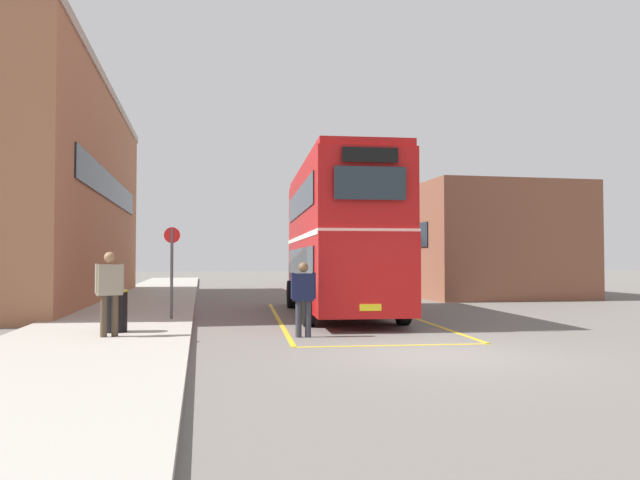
% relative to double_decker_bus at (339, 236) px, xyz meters
% --- Properties ---
extents(ground_plane, '(135.60, 135.60, 0.00)m').
position_rel_double_decker_bus_xyz_m(ground_plane, '(-0.03, 6.32, -2.51)').
color(ground_plane, '#66605B').
extents(sidewalk_left, '(4.00, 57.60, 0.14)m').
position_rel_double_decker_bus_xyz_m(sidewalk_left, '(-6.53, 8.72, -2.44)').
color(sidewalk_left, '#A39E93').
rests_on(sidewalk_left, ground).
extents(brick_building_left, '(5.56, 20.86, 9.12)m').
position_rel_double_decker_bus_xyz_m(brick_building_left, '(-10.85, 8.53, 2.05)').
color(brick_building_left, '#9E6647').
rests_on(brick_building_left, ground).
extents(depot_building_right, '(7.40, 14.94, 5.25)m').
position_rel_double_decker_bus_xyz_m(depot_building_right, '(9.14, 12.00, 0.11)').
color(depot_building_right, brown).
rests_on(depot_building_right, ground).
extents(double_decker_bus, '(3.35, 10.03, 4.75)m').
position_rel_double_decker_bus_xyz_m(double_decker_bus, '(0.00, 0.00, 0.00)').
color(double_decker_bus, black).
rests_on(double_decker_bus, ground).
extents(single_deck_bus, '(3.18, 8.49, 3.02)m').
position_rel_double_decker_bus_xyz_m(single_deck_bus, '(3.77, 18.56, -0.87)').
color(single_deck_bus, black).
rests_on(single_deck_bus, ground).
extents(pedestrian_boarding, '(0.57, 0.27, 1.71)m').
position_rel_double_decker_bus_xyz_m(pedestrian_boarding, '(-2.02, -5.20, -1.52)').
color(pedestrian_boarding, '#2D2D38').
rests_on(pedestrian_boarding, ground).
extents(pedestrian_waiting_near, '(0.57, 0.38, 1.79)m').
position_rel_double_decker_bus_xyz_m(pedestrian_waiting_near, '(-6.21, -5.40, -1.32)').
color(pedestrian_waiting_near, '#473828').
rests_on(pedestrian_waiting_near, sidewalk_left).
extents(litter_bin, '(0.55, 0.55, 0.94)m').
position_rel_double_decker_bus_xyz_m(litter_bin, '(-6.20, -4.55, -1.90)').
color(litter_bin, black).
rests_on(litter_bin, sidewalk_left).
extents(bus_stop_sign, '(0.44, 0.08, 2.53)m').
position_rel_double_decker_bus_xyz_m(bus_stop_sign, '(-5.11, -1.62, -0.85)').
color(bus_stop_sign, '#4C4C51').
rests_on(bus_stop_sign, sidewalk_left).
extents(bay_marking_yellow, '(5.05, 12.18, 0.01)m').
position_rel_double_decker_bus_xyz_m(bay_marking_yellow, '(-0.06, -1.88, -2.51)').
color(bay_marking_yellow, gold).
rests_on(bay_marking_yellow, ground).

